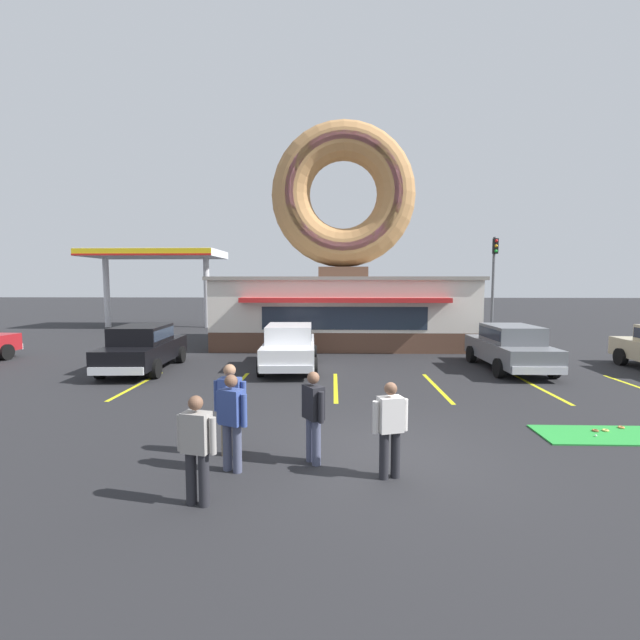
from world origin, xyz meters
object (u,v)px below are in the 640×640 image
at_px(pedestrian_leather_jacket_man, 313,413).
at_px(car_white, 290,345).
at_px(pedestrian_blue_sweater_man, 390,426).
at_px(pedestrian_beanie_man, 230,405).
at_px(car_grey, 510,345).
at_px(trash_bin, 467,341).
at_px(car_black, 143,346).
at_px(pedestrian_hooded_kid, 197,445).
at_px(pedestrian_clipboard_woman, 232,418).
at_px(traffic_light_pole, 494,272).
at_px(golf_ball, 596,436).

bearing_deg(pedestrian_leather_jacket_man, car_white, 98.65).
bearing_deg(car_white, pedestrian_blue_sweater_man, -73.98).
height_order(pedestrian_blue_sweater_man, pedestrian_beanie_man, pedestrian_beanie_man).
height_order(car_white, car_grey, same).
relative_size(pedestrian_beanie_man, trash_bin, 1.71).
xyz_separation_m(car_black, pedestrian_hooded_kid, (4.81, -9.05, -0.02)).
relative_size(car_white, car_grey, 1.01).
relative_size(car_white, trash_bin, 4.75).
xyz_separation_m(pedestrian_clipboard_woman, pedestrian_beanie_man, (-0.18, 0.63, 0.03)).
distance_m(pedestrian_hooded_kid, pedestrian_beanie_man, 1.72).
distance_m(pedestrian_clipboard_woman, pedestrian_beanie_man, 0.66).
distance_m(car_white, pedestrian_beanie_man, 7.78).
relative_size(car_black, pedestrian_beanie_man, 2.79).
height_order(car_black, pedestrian_leather_jacket_man, car_black).
bearing_deg(pedestrian_blue_sweater_man, car_black, 133.04).
relative_size(car_black, traffic_light_pole, 0.80).
bearing_deg(trash_bin, pedestrian_beanie_man, -124.00).
bearing_deg(pedestrian_beanie_man, pedestrian_blue_sweater_man, -16.43).
height_order(car_white, traffic_light_pole, traffic_light_pole).
relative_size(car_black, trash_bin, 4.76).
bearing_deg(pedestrian_clipboard_woman, car_white, 89.34).
bearing_deg(pedestrian_leather_jacket_man, pedestrian_blue_sweater_man, -23.23).
xyz_separation_m(car_black, pedestrian_beanie_man, (4.86, -7.33, 0.05)).
height_order(golf_ball, trash_bin, trash_bin).
xyz_separation_m(pedestrian_clipboard_woman, trash_bin, (7.61, 12.17, -0.39)).
bearing_deg(car_grey, golf_ball, -98.65).
xyz_separation_m(car_grey, pedestrian_leather_jacket_man, (-6.62, -8.10, 0.01)).
relative_size(pedestrian_blue_sweater_man, pedestrian_leather_jacket_man, 0.97).
relative_size(car_white, pedestrian_blue_sweater_man, 2.99).
bearing_deg(traffic_light_pole, car_grey, -107.18).
bearing_deg(traffic_light_pole, car_black, -145.42).
xyz_separation_m(pedestrian_blue_sweater_man, pedestrian_hooded_kid, (-2.79, -0.91, 0.01)).
bearing_deg(car_black, car_grey, 2.16).
bearing_deg(traffic_light_pole, trash_bin, -117.50).
xyz_separation_m(pedestrian_blue_sweater_man, pedestrian_clipboard_woman, (-2.56, 0.17, 0.04)).
relative_size(pedestrian_blue_sweater_man, pedestrian_hooded_kid, 0.99).
height_order(golf_ball, car_grey, car_grey).
height_order(pedestrian_clipboard_woman, pedestrian_beanie_man, pedestrian_beanie_man).
xyz_separation_m(pedestrian_blue_sweater_man, pedestrian_beanie_man, (-2.73, 0.81, 0.07)).
relative_size(pedestrian_hooded_kid, pedestrian_clipboard_woman, 0.96).
bearing_deg(pedestrian_blue_sweater_man, car_grey, 58.03).
bearing_deg(pedestrian_blue_sweater_man, pedestrian_hooded_kid, -161.89).
xyz_separation_m(car_grey, traffic_light_pole, (3.32, 10.75, 2.84)).
bearing_deg(trash_bin, pedestrian_clipboard_woman, -122.00).
bearing_deg(pedestrian_blue_sweater_man, car_white, 106.02).
bearing_deg(pedestrian_leather_jacket_man, car_grey, 50.72).
bearing_deg(trash_bin, pedestrian_leather_jacket_man, -118.02).
bearing_deg(pedestrian_hooded_kid, golf_ball, 21.28).
relative_size(car_grey, pedestrian_beanie_man, 2.75).
relative_size(car_white, pedestrian_beanie_man, 2.78).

